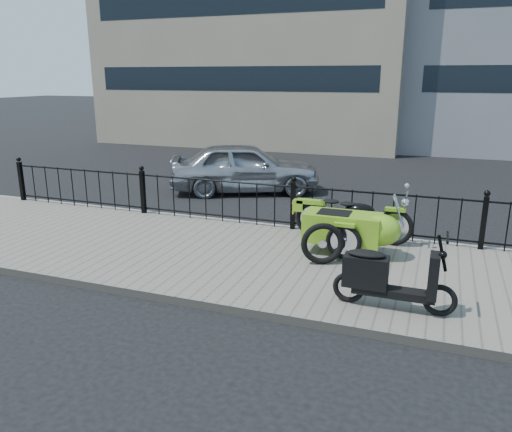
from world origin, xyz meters
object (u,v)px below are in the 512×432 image
(motorcycle_sidecar, at_px, (354,226))
(spare_tire, at_px, (322,244))
(scooter, at_px, (385,278))
(sedan_car, at_px, (245,167))

(motorcycle_sidecar, height_order, spare_tire, motorcycle_sidecar)
(motorcycle_sidecar, relative_size, spare_tire, 3.23)
(scooter, xyz_separation_m, spare_tire, (-1.14, 1.27, -0.07))
(scooter, distance_m, sedan_car, 7.69)
(scooter, xyz_separation_m, sedan_car, (-4.47, 6.25, 0.15))
(motorcycle_sidecar, distance_m, sedan_car, 5.61)
(sedan_car, bearing_deg, spare_tire, -170.09)
(motorcycle_sidecar, relative_size, sedan_car, 0.56)
(motorcycle_sidecar, relative_size, scooter, 1.42)
(spare_tire, distance_m, sedan_car, 5.99)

